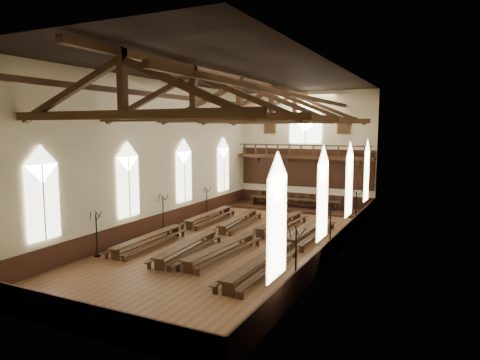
{
  "coord_description": "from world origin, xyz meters",
  "views": [
    {
      "loc": [
        11.2,
        -22.79,
        6.9
      ],
      "look_at": [
        -0.68,
        1.5,
        3.6
      ],
      "focal_mm": 32.0,
      "sensor_mm": 36.0,
      "label": 1
    }
  ],
  "objects_px": {
    "candelabrum_left_mid": "(163,221)",
    "candelabrum_right_near": "(296,270)",
    "refectory_row_a": "(182,225)",
    "refectory_row_b": "(216,231)",
    "candelabrum_right_mid": "(330,238)",
    "candelabrum_right_far": "(356,215)",
    "candelabrum_left_near": "(97,243)",
    "candelabrum_left_far": "(207,208)",
    "refectory_row_c": "(255,234)",
    "dais": "(293,208)",
    "high_table": "(294,200)",
    "refectory_row_d": "(288,244)"
  },
  "relations": [
    {
      "from": "refectory_row_a",
      "to": "candelabrum_left_near",
      "type": "relative_size",
      "value": 5.45
    },
    {
      "from": "refectory_row_a",
      "to": "candelabrum_left_far",
      "type": "xyz_separation_m",
      "value": [
        -1.17,
        5.16,
        0.22
      ]
    },
    {
      "from": "candelabrum_left_near",
      "to": "candelabrum_left_far",
      "type": "xyz_separation_m",
      "value": [
        0.0,
        11.62,
        -0.05
      ]
    },
    {
      "from": "dais",
      "to": "candelabrum_right_mid",
      "type": "height_order",
      "value": "candelabrum_right_mid"
    },
    {
      "from": "dais",
      "to": "high_table",
      "type": "relative_size",
      "value": 1.45
    },
    {
      "from": "refectory_row_a",
      "to": "candelabrum_right_mid",
      "type": "distance_m",
      "value": 9.94
    },
    {
      "from": "candelabrum_left_mid",
      "to": "candelabrum_left_far",
      "type": "height_order",
      "value": "candelabrum_left_mid"
    },
    {
      "from": "refectory_row_a",
      "to": "candelabrum_left_far",
      "type": "relative_size",
      "value": 5.83
    },
    {
      "from": "refectory_row_b",
      "to": "candelabrum_left_far",
      "type": "xyz_separation_m",
      "value": [
        -3.88,
        5.46,
        0.22
      ]
    },
    {
      "from": "high_table",
      "to": "refectory_row_d",
      "type": "bearing_deg",
      "value": -72.29
    },
    {
      "from": "refectory_row_b",
      "to": "candelabrum_left_mid",
      "type": "height_order",
      "value": "candelabrum_left_mid"
    },
    {
      "from": "refectory_row_c",
      "to": "candelabrum_left_mid",
      "type": "xyz_separation_m",
      "value": [
        -6.39,
        -0.54,
        0.28
      ]
    },
    {
      "from": "candelabrum_left_mid",
      "to": "refectory_row_a",
      "type": "bearing_deg",
      "value": 23.35
    },
    {
      "from": "refectory_row_d",
      "to": "candelabrum_right_far",
      "type": "xyz_separation_m",
      "value": [
        2.04,
        8.32,
        0.27
      ]
    },
    {
      "from": "candelabrum_right_mid",
      "to": "candelabrum_left_mid",
      "type": "bearing_deg",
      "value": -178.98
    },
    {
      "from": "refectory_row_a",
      "to": "refectory_row_d",
      "type": "relative_size",
      "value": 0.96
    },
    {
      "from": "refectory_row_c",
      "to": "refectory_row_a",
      "type": "bearing_deg",
      "value": -179.57
    },
    {
      "from": "candelabrum_left_near",
      "to": "candelabrum_right_far",
      "type": "bearing_deg",
      "value": 50.27
    },
    {
      "from": "candelabrum_left_mid",
      "to": "candelabrum_right_near",
      "type": "relative_size",
      "value": 0.94
    },
    {
      "from": "candelabrum_right_mid",
      "to": "candelabrum_right_far",
      "type": "bearing_deg",
      "value": 90.0
    },
    {
      "from": "candelabrum_left_near",
      "to": "candelabrum_left_far",
      "type": "distance_m",
      "value": 11.62
    },
    {
      "from": "refectory_row_b",
      "to": "refectory_row_a",
      "type": "bearing_deg",
      "value": 173.81
    },
    {
      "from": "refectory_row_a",
      "to": "refectory_row_b",
      "type": "distance_m",
      "value": 2.73
    },
    {
      "from": "candelabrum_left_near",
      "to": "candelabrum_left_mid",
      "type": "height_order",
      "value": "candelabrum_left_mid"
    },
    {
      "from": "refectory_row_b",
      "to": "candelabrum_right_mid",
      "type": "height_order",
      "value": "candelabrum_right_mid"
    },
    {
      "from": "refectory_row_d",
      "to": "candelabrum_left_far",
      "type": "distance_m",
      "value": 11.2
    },
    {
      "from": "candelabrum_right_near",
      "to": "refectory_row_c",
      "type": "bearing_deg",
      "value": 127.12
    },
    {
      "from": "candelabrum_left_mid",
      "to": "candelabrum_right_far",
      "type": "height_order",
      "value": "candelabrum_right_far"
    },
    {
      "from": "candelabrum_left_far",
      "to": "candelabrum_right_far",
      "type": "xyz_separation_m",
      "value": [
        11.1,
        1.74,
        0.1
      ]
    },
    {
      "from": "candelabrum_right_mid",
      "to": "candelabrum_left_far",
      "type": "bearing_deg",
      "value": 153.76
    },
    {
      "from": "refectory_row_c",
      "to": "refectory_row_d",
      "type": "relative_size",
      "value": 0.98
    },
    {
      "from": "dais",
      "to": "high_table",
      "type": "height_order",
      "value": "high_table"
    },
    {
      "from": "refectory_row_c",
      "to": "high_table",
      "type": "bearing_deg",
      "value": 96.75
    },
    {
      "from": "refectory_row_b",
      "to": "refectory_row_d",
      "type": "bearing_deg",
      "value": -12.21
    },
    {
      "from": "candelabrum_left_far",
      "to": "candelabrum_right_far",
      "type": "distance_m",
      "value": 11.24
    },
    {
      "from": "refectory_row_c",
      "to": "dais",
      "type": "height_order",
      "value": "refectory_row_c"
    },
    {
      "from": "refectory_row_b",
      "to": "candelabrum_left_near",
      "type": "height_order",
      "value": "candelabrum_left_near"
    },
    {
      "from": "refectory_row_b",
      "to": "high_table",
      "type": "relative_size",
      "value": 1.75
    },
    {
      "from": "refectory_row_c",
      "to": "candelabrum_right_far",
      "type": "xyz_separation_m",
      "value": [
        4.71,
        6.86,
        0.3
      ]
    },
    {
      "from": "refectory_row_d",
      "to": "refectory_row_a",
      "type": "bearing_deg",
      "value": 169.83
    },
    {
      "from": "candelabrum_left_near",
      "to": "candelabrum_right_near",
      "type": "relative_size",
      "value": 0.91
    },
    {
      "from": "refectory_row_a",
      "to": "refectory_row_d",
      "type": "xyz_separation_m",
      "value": [
        7.89,
        -1.42,
        0.05
      ]
    },
    {
      "from": "dais",
      "to": "high_table",
      "type": "bearing_deg",
      "value": 180.0
    },
    {
      "from": "high_table",
      "to": "candelabrum_left_mid",
      "type": "height_order",
      "value": "candelabrum_left_mid"
    },
    {
      "from": "refectory_row_a",
      "to": "candelabrum_right_far",
      "type": "height_order",
      "value": "candelabrum_right_far"
    },
    {
      "from": "candelabrum_right_far",
      "to": "candelabrum_left_mid",
      "type": "bearing_deg",
      "value": -146.29
    },
    {
      "from": "refectory_row_b",
      "to": "candelabrum_left_mid",
      "type": "relative_size",
      "value": 5.3
    },
    {
      "from": "refectory_row_d",
      "to": "refectory_row_c",
      "type": "bearing_deg",
      "value": 151.4
    },
    {
      "from": "candelabrum_left_far",
      "to": "refectory_row_a",
      "type": "bearing_deg",
      "value": -77.26
    },
    {
      "from": "dais",
      "to": "candelabrum_left_far",
      "type": "xyz_separation_m",
      "value": [
        -5.09,
        -5.85,
        0.61
      ]
    }
  ]
}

